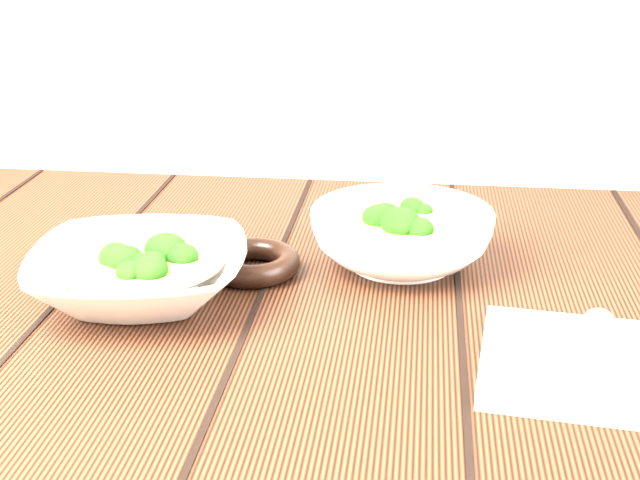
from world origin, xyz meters
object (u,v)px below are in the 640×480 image
at_px(soup_bowl_front, 139,272).
at_px(soup_bowl_back, 401,236).
at_px(table, 282,400).
at_px(trivet, 252,262).
at_px(napkin, 607,367).

height_order(soup_bowl_front, soup_bowl_back, soup_bowl_back).
relative_size(table, soup_bowl_back, 5.15).
xyz_separation_m(soup_bowl_back, trivet, (-0.16, -0.04, -0.02)).
bearing_deg(soup_bowl_front, soup_bowl_back, 24.96).
xyz_separation_m(soup_bowl_front, trivet, (0.10, 0.08, -0.02)).
xyz_separation_m(soup_bowl_front, napkin, (0.44, -0.10, -0.02)).
distance_m(soup_bowl_back, trivet, 0.16).
distance_m(table, soup_bowl_front, 0.20).
bearing_deg(trivet, soup_bowl_back, 15.78).
relative_size(table, soup_bowl_front, 4.94).
distance_m(soup_bowl_front, soup_bowl_back, 0.28).
height_order(table, soup_bowl_back, soup_bowl_back).
bearing_deg(soup_bowl_front, napkin, -12.76).
bearing_deg(trivet, table, -55.96).
bearing_deg(soup_bowl_front, trivet, 36.97).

